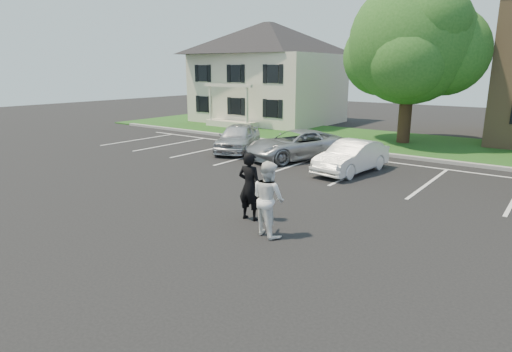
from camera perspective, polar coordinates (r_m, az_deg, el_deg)
The scene contains 11 objects.
ground_plane at distance 11.37m, azimuth -3.04°, elevation -7.11°, with size 90.00×90.00×0.00m, color black.
curb at distance 21.63m, azimuth 17.74°, elevation 2.65°, with size 40.00×0.30×0.15m, color gray.
grass_strip at distance 25.40m, azimuth 20.75°, elevation 3.93°, with size 44.00×8.00×0.08m, color #204D17.
stall_lines at distance 18.38m, azimuth 18.66°, elevation 0.42°, with size 34.00×5.36×0.01m.
house at distance 34.39m, azimuth 1.62°, elevation 13.59°, with size 10.30×9.22×7.60m.
tree at distance 25.48m, azimuth 20.23°, elevation 16.03°, with size 7.80×7.20×8.80m.
man_black_suit at distance 11.80m, azimuth -0.85°, elevation -1.39°, with size 0.70×0.46×1.92m, color black.
man_white_shirt at distance 10.71m, azimuth 1.66°, elevation -3.02°, with size 0.93×0.73×1.92m, color white.
car_silver_west at distance 21.91m, azimuth -2.42°, elevation 5.13°, with size 1.68×4.17×1.42m, color silver.
car_silver_minivan at distance 20.07m, azimuth 5.42°, elevation 4.16°, with size 2.24×4.87×1.35m, color #A5A7AC.
car_white_sedan at distance 17.78m, azimuth 12.61°, elevation 2.50°, with size 1.37×3.92×1.29m, color white.
Camera 1 is at (6.82, -8.13, 4.10)m, focal length 30.00 mm.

